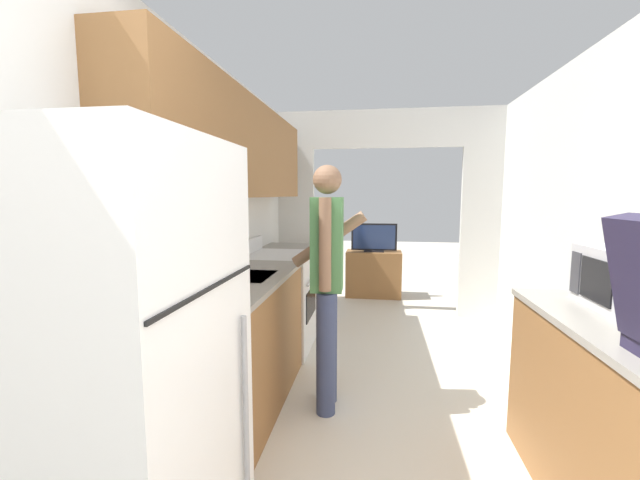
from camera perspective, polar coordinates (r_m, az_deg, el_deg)
wall_left at (r=2.76m, az=-17.33°, el=6.48°), size 0.38×6.61×2.50m
wall_far_with_doorway at (r=4.85m, az=9.53°, el=6.06°), size 3.07×0.06×2.50m
counter_left at (r=3.14m, az=-9.82°, el=-12.60°), size 0.62×2.98×0.93m
refrigerator at (r=1.58m, az=-28.01°, el=-18.74°), size 0.76×0.75×1.68m
range_oven at (r=3.87m, az=-5.98°, el=-8.75°), size 0.66×0.73×1.07m
person at (r=2.69m, az=1.04°, el=-5.90°), size 0.54×0.38×1.69m
microwave at (r=2.46m, az=38.43°, el=-4.54°), size 0.36×0.45×0.30m
tv_cabinet at (r=5.85m, az=7.78°, el=-4.86°), size 0.80×0.42×0.67m
television at (r=5.73m, az=7.86°, el=0.31°), size 0.65×0.16×0.41m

